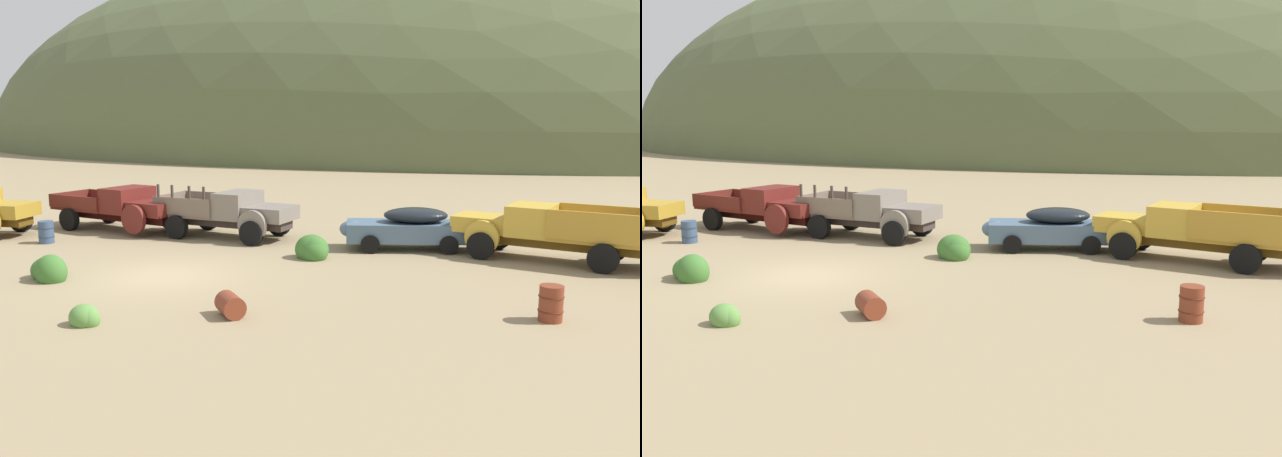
{
  "view_description": "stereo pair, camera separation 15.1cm",
  "coord_description": "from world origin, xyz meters",
  "views": [
    {
      "loc": [
        11.99,
        -16.91,
        5.03
      ],
      "look_at": [
        3.49,
        4.48,
        1.01
      ],
      "focal_mm": 37.44,
      "sensor_mm": 36.0,
      "label": 1
    },
    {
      "loc": [
        12.13,
        -16.86,
        5.03
      ],
      "look_at": [
        3.49,
        4.48,
        1.01
      ],
      "focal_mm": 37.44,
      "sensor_mm": 36.0,
      "label": 2
    }
  ],
  "objects": [
    {
      "name": "ground_plane",
      "position": [
        0.0,
        0.0,
        0.0
      ],
      "size": [
        300.0,
        300.0,
        0.0
      ],
      "primitive_type": "plane",
      "color": "#998460"
    },
    {
      "name": "hill_far_right",
      "position": [
        -13.63,
        68.91,
        0.0
      ],
      "size": [
        119.4,
        63.85,
        52.35
      ],
      "primitive_type": "ellipsoid",
      "color": "#56603D",
      "rests_on": "ground"
    },
    {
      "name": "truck_oxblood",
      "position": [
        -6.1,
        6.24,
        1.01
      ],
      "size": [
        6.3,
        3.04,
        1.89
      ],
      "rotation": [
        0.0,
        0.0,
        -0.13
      ],
      "color": "black",
      "rests_on": "ground"
    },
    {
      "name": "truck_primer_gray",
      "position": [
        -0.96,
        6.51,
        1.0
      ],
      "size": [
        5.77,
        2.74,
        2.16
      ],
      "rotation": [
        0.0,
        0.0,
        -0.04
      ],
      "color": "#3D322D",
      "rests_on": "ground"
    },
    {
      "name": "car_chalk_blue",
      "position": [
        5.91,
        6.84,
        0.82
      ],
      "size": [
        5.05,
        3.08,
        1.57
      ],
      "rotation": [
        0.0,
        0.0,
        3.46
      ],
      "color": "slate",
      "rests_on": "ground"
    },
    {
      "name": "truck_faded_yellow",
      "position": [
        10.57,
        6.86,
        1.02
      ],
      "size": [
        6.68,
        3.1,
        1.91
      ],
      "rotation": [
        0.0,
        0.0,
        2.97
      ],
      "color": "brown",
      "rests_on": "ground"
    },
    {
      "name": "oil_drum_spare",
      "position": [
        11.44,
        -0.3,
        0.45
      ],
      "size": [
        0.62,
        0.62,
        0.89
      ],
      "color": "brown",
      "rests_on": "ground"
    },
    {
      "name": "oil_drum_foreground",
      "position": [
        -7.32,
        2.83,
        0.43
      ],
      "size": [
        0.61,
        0.61,
        0.87
      ],
      "color": "#384C6B",
      "rests_on": "ground"
    },
    {
      "name": "oil_drum_tipped",
      "position": [
        3.99,
        -2.84,
        0.29
      ],
      "size": [
        1.02,
        1.01,
        0.58
      ],
      "color": "brown",
      "rests_on": "ground"
    },
    {
      "name": "bush_near_barrel",
      "position": [
        1.08,
        -4.69,
        0.17
      ],
      "size": [
        0.79,
        0.72,
        0.65
      ],
      "color": "#5B8E42",
      "rests_on": "ground"
    },
    {
      "name": "bush_lone_scrub",
      "position": [
        3.37,
        4.11,
        0.28
      ],
      "size": [
        1.24,
        1.16,
        1.06
      ],
      "color": "#3D702D",
      "rests_on": "ground"
    },
    {
      "name": "bush_front_right",
      "position": [
        -2.93,
        -1.6,
        0.25
      ],
      "size": [
        1.42,
        1.22,
        1.05
      ],
      "color": "#3D702D",
      "rests_on": "ground"
    }
  ]
}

